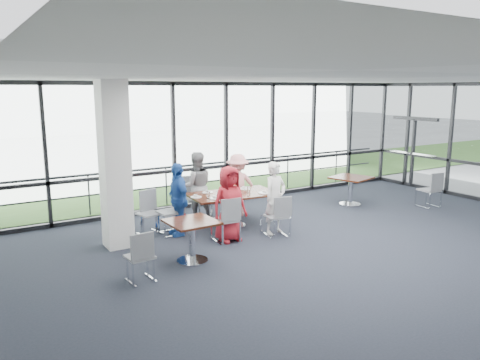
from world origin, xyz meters
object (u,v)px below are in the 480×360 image
main_table (233,199)px  chair_spare_r (429,190)px  diner_near_right (275,198)px  chair_main_fl (197,198)px  side_table_left (192,228)px  diner_near_left (229,204)px  chair_main_end (170,212)px  chair_spare_la (140,257)px  diner_far_left (196,186)px  chair_main_nl (225,220)px  structural_column (115,165)px  chair_main_nr (276,216)px  chair_main_fr (233,195)px  chair_spare_lb (149,214)px  side_table_right (351,181)px  diner_far_right (238,185)px  diner_end (178,199)px

main_table → chair_spare_r: chair_spare_r is taller
diner_near_right → chair_main_fl: diner_near_right is taller
side_table_left → diner_near_left: size_ratio=0.55×
chair_main_end → chair_spare_la: (-1.40, -2.03, -0.07)m
main_table → diner_near_left: 1.04m
diner_near_left → chair_main_end: diner_near_left is taller
diner_far_left → chair_main_nl: size_ratio=1.78×
diner_near_right → diner_far_left: bearing=108.6°
structural_column → chair_main_nr: bearing=-20.1°
chair_main_nl → chair_main_fl: (0.27, 1.83, 0.04)m
chair_main_fr → chair_spare_lb: size_ratio=1.08×
side_table_right → diner_far_right: 3.16m
chair_main_fr → chair_main_fl: bearing=-7.0°
chair_main_end → chair_main_fl: bearing=123.6°
chair_main_nr → chair_main_fl: chair_main_fl is taller
side_table_left → diner_near_left: (1.15, 0.66, 0.14)m
side_table_right → chair_main_fl: size_ratio=1.14×
side_table_left → chair_spare_la: size_ratio=1.02×
chair_main_nl → chair_main_nr: chair_main_nl is taller
diner_near_left → chair_main_nr: size_ratio=1.82×
diner_end → side_table_left: bearing=-12.5°
chair_main_fr → diner_near_right: bearing=87.1°
diner_far_left → chair_main_fl: (0.05, 0.10, -0.31)m
main_table → side_table_right: (3.64, 0.03, 0.01)m
side_table_left → structural_column: bearing=119.4°
side_table_left → chair_main_nl: chair_main_nl is taller
chair_spare_la → chair_main_end: bearing=50.7°
chair_main_nr → chair_main_fl: 2.21m
diner_far_right → chair_main_nr: size_ratio=1.79×
diner_near_left → diner_near_right: diner_near_right is taller
diner_near_right → diner_far_right: size_ratio=1.02×
main_table → chair_spare_lb: chair_spare_lb is taller
structural_column → chair_spare_r: size_ratio=3.56×
diner_end → chair_spare_lb: (-0.51, 0.34, -0.32)m
main_table → chair_main_fr: 1.03m
diner_end → chair_main_nl: diner_end is taller
side_table_left → chair_main_nr: bearing=11.2°
chair_spare_lb → chair_main_nl: bearing=117.0°
side_table_right → chair_main_nl: chair_main_nl is taller
chair_spare_r → diner_near_left: bearing=-176.0°
diner_end → chair_main_end: diner_end is taller
side_table_right → chair_spare_la: size_ratio=1.35×
diner_end → chair_main_fr: size_ratio=1.58×
chair_spare_lb → chair_spare_r: (6.99, -1.61, -0.00)m
diner_far_left → side_table_left: bearing=78.0°
side_table_left → diner_end: diner_end is taller
chair_main_nl → chair_main_fl: 1.85m
chair_main_fr → chair_main_end: bearing=18.2°
structural_column → chair_spare_la: (-0.23, -1.88, -1.19)m
diner_far_left → diner_far_right: size_ratio=1.07×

